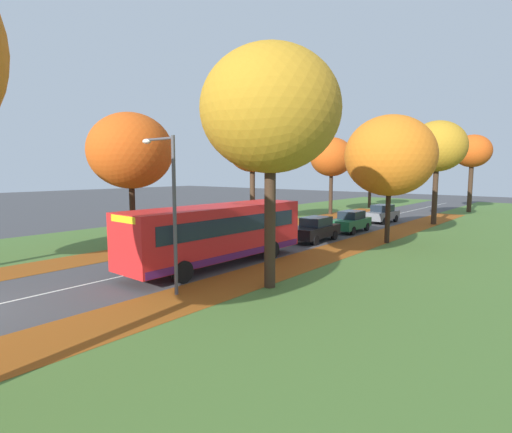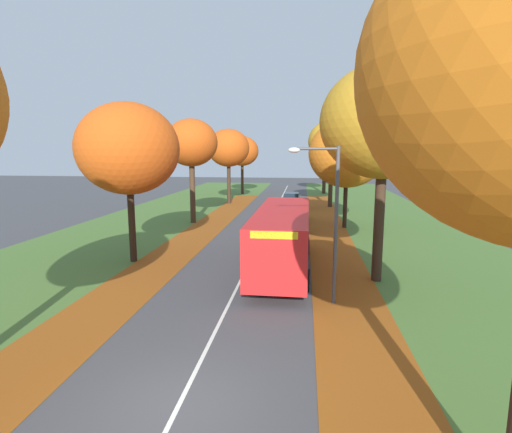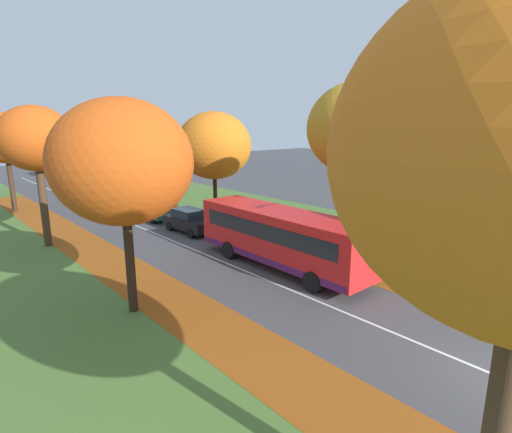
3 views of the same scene
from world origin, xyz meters
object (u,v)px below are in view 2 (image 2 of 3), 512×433
(tree_right_mid, at_px, (347,153))
(tree_right_distant, at_px, (325,144))
(tree_right_far, at_px, (332,142))
(streetlamp_right, at_px, (328,208))
(bus, at_px, (283,235))
(tree_left_far, at_px, (229,148))
(tree_left_near, at_px, (128,149))
(tree_right_near, at_px, (384,122))
(tree_left_distant, at_px, (242,151))
(car_black_lead, at_px, (292,221))
(car_grey_third_in_line, at_px, (291,201))
(tree_left_mid, at_px, (191,143))
(car_green_following, at_px, (293,211))

(tree_right_mid, bearing_deg, tree_right_distant, 90.93)
(tree_right_far, xyz_separation_m, streetlamp_right, (-1.87, -27.40, -3.03))
(bus, bearing_deg, tree_left_far, 106.68)
(tree_left_near, height_order, tree_right_mid, tree_left_near)
(tree_right_far, height_order, bus, tree_right_far)
(tree_right_near, bearing_deg, tree_left_distant, 108.07)
(streetlamp_right, bearing_deg, tree_left_distant, 103.38)
(tree_left_distant, relative_size, tree_right_distant, 0.90)
(bus, relative_size, car_black_lead, 2.45)
(bus, height_order, car_black_lead, bus)
(tree_left_distant, height_order, car_grey_third_in_line, tree_left_distant)
(tree_left_distant, bearing_deg, streetlamp_right, -76.62)
(tree_left_near, bearing_deg, streetlamp_right, -26.02)
(tree_left_mid, height_order, bus, tree_left_mid)
(car_green_following, bearing_deg, bus, -90.53)
(tree_left_mid, relative_size, bus, 0.80)
(tree_right_near, distance_m, car_green_following, 17.34)
(tree_right_far, bearing_deg, tree_right_mid, -88.09)
(car_green_following, bearing_deg, car_black_lead, -89.71)
(tree_right_far, bearing_deg, car_black_lead, -104.43)
(tree_right_mid, distance_m, tree_right_distant, 25.16)
(tree_left_near, height_order, tree_right_far, tree_right_far)
(tree_left_near, bearing_deg, tree_right_far, 62.58)
(tree_left_mid, bearing_deg, car_black_lead, -20.99)
(streetlamp_right, height_order, car_grey_third_in_line, streetlamp_right)
(tree_left_near, height_order, car_grey_third_in_line, tree_left_near)
(streetlamp_right, bearing_deg, bus, 113.18)
(tree_left_near, bearing_deg, tree_left_mid, 90.16)
(streetlamp_right, distance_m, car_black_lead, 13.85)
(tree_right_near, relative_size, tree_right_far, 1.06)
(tree_left_far, relative_size, tree_right_distant, 0.94)
(tree_left_far, height_order, car_black_lead, tree_left_far)
(tree_left_distant, height_order, tree_right_mid, tree_right_mid)
(tree_left_distant, height_order, tree_right_far, tree_right_far)
(tree_right_near, height_order, bus, tree_right_near)
(tree_left_far, height_order, car_green_following, tree_left_far)
(bus, bearing_deg, streetlamp_right, -66.82)
(tree_left_distant, distance_m, streetlamp_right, 40.19)
(bus, relative_size, car_green_following, 2.45)
(tree_right_mid, xyz_separation_m, bus, (-4.14, -11.42, -3.95))
(tree_right_distant, height_order, car_grey_third_in_line, tree_right_distant)
(tree_left_mid, bearing_deg, tree_left_near, -89.84)
(car_black_lead, bearing_deg, tree_left_mid, 159.01)
(tree_left_distant, xyz_separation_m, bus, (7.40, -34.64, -4.09))
(tree_left_far, xyz_separation_m, tree_right_far, (11.09, -1.49, 0.63))
(car_grey_third_in_line, bearing_deg, tree_right_distant, 75.48)
(tree_right_near, relative_size, car_green_following, 2.23)
(tree_left_far, bearing_deg, tree_left_mid, -93.08)
(tree_left_near, height_order, bus, tree_left_near)
(tree_right_mid, relative_size, bus, 0.79)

